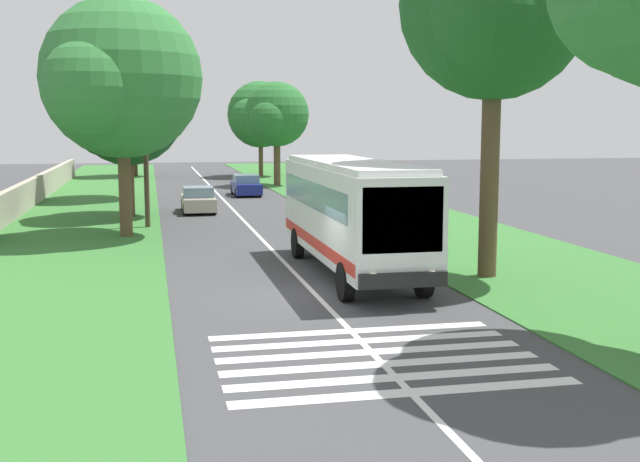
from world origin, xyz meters
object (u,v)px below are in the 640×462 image
object	(u,v)px
trailing_car_0	(198,200)
roadside_tree_left_0	(118,81)
trailing_car_1	(246,186)
roadside_tree_left_3	(122,88)
roadside_tree_left_2	(124,113)
roadside_tree_right_0	(490,10)
roadside_tree_left_1	(131,113)
roadside_tree_right_1	(275,116)
utility_pole	(145,132)
coach_bus	(351,209)
roadside_tree_right_3	(259,117)

from	to	relation	value
trailing_car_0	roadside_tree_left_0	distance (m)	11.67
trailing_car_1	roadside_tree_left_3	bearing A→B (deg)	96.43
roadside_tree_left_3	roadside_tree_left_0	bearing A→B (deg)	-178.82
roadside_tree_left_2	roadside_tree_right_0	size ratio (longest dim) A/B	0.74
roadside_tree_left_1	roadside_tree_left_2	xyz separation A→B (m)	(-32.75, -0.33, -0.34)
trailing_car_0	roadside_tree_left_0	xyz separation A→B (m)	(-9.21, 3.84, 6.04)
roadside_tree_right_1	utility_pole	size ratio (longest dim) A/B	0.93
roadside_tree_left_0	roadside_tree_right_0	distance (m)	16.73
coach_bus	trailing_car_1	distance (m)	29.42
trailing_car_0	coach_bus	bearing A→B (deg)	-168.95
roadside_tree_left_0	roadside_tree_left_1	world-z (taller)	roadside_tree_left_0
trailing_car_0	roadside_tree_left_1	world-z (taller)	roadside_tree_left_1
roadside_tree_left_3	roadside_tree_right_3	size ratio (longest dim) A/B	1.18
coach_bus	trailing_car_0	distance (m)	20.03
roadside_tree_left_1	roadside_tree_right_0	distance (m)	53.52
roadside_tree_left_3	utility_pole	size ratio (longest dim) A/B	1.18
coach_bus	roadside_tree_right_3	world-z (taller)	roadside_tree_right_3
trailing_car_0	utility_pole	xyz separation A→B (m)	(-6.26, 2.76, 3.87)
roadside_tree_right_1	utility_pole	distance (m)	26.24
roadside_tree_left_2	roadside_tree_right_3	size ratio (longest dim) A/B	0.98
roadside_tree_right_0	utility_pole	world-z (taller)	roadside_tree_right_0
roadside_tree_left_1	roadside_tree_left_0	bearing A→B (deg)	-179.57
roadside_tree_left_3	roadside_tree_right_0	world-z (taller)	roadside_tree_right_0
roadside_tree_left_2	trailing_car_0	bearing A→B (deg)	-66.17
roadside_tree_left_3	utility_pole	bearing A→B (deg)	-174.54
roadside_tree_left_2	roadside_tree_left_3	bearing A→B (deg)	2.20
utility_pole	roadside_tree_right_0	bearing A→B (deg)	-144.20
trailing_car_0	roadside_tree_right_1	bearing A→B (deg)	-21.69
utility_pole	trailing_car_1	bearing A→B (deg)	-22.35
roadside_tree_left_2	utility_pole	xyz separation A→B (m)	(-4.58, -1.04, -0.93)
trailing_car_0	roadside_tree_left_3	distance (m)	11.79
roadside_tree_left_1	roadside_tree_left_2	distance (m)	32.75
roadside_tree_left_3	trailing_car_1	bearing A→B (deg)	-83.57
trailing_car_0	roadside_tree_right_3	world-z (taller)	roadside_tree_right_3
roadside_tree_left_1	utility_pole	distance (m)	37.37
roadside_tree_left_3	roadside_tree_right_0	xyz separation A→B (m)	(-29.90, -12.09, 1.25)
trailing_car_0	roadside_tree_right_3	distance (m)	30.26
roadside_tree_left_3	roadside_tree_right_1	xyz separation A→B (m)	(9.13, -11.38, -1.71)
utility_pole	roadside_tree_right_1	bearing A→B (deg)	-22.25
roadside_tree_left_1	roadside_tree_right_3	size ratio (longest dim) A/B	1.04
roadside_tree_left_2	roadside_tree_right_1	distance (m)	22.54
trailing_car_1	roadside_tree_right_3	bearing A→B (deg)	-10.31
trailing_car_0	roadside_tree_left_3	world-z (taller)	roadside_tree_left_3
roadside_tree_left_2	roadside_tree_right_1	world-z (taller)	roadside_tree_left_2
roadside_tree_right_1	roadside_tree_left_3	bearing A→B (deg)	128.76
trailing_car_1	utility_pole	bearing A→B (deg)	157.65
coach_bus	utility_pole	size ratio (longest dim) A/B	1.28
trailing_car_0	roadside_tree_right_1	world-z (taller)	roadside_tree_right_1
roadside_tree_left_2	roadside_tree_right_1	xyz separation A→B (m)	(19.69, -10.97, 0.01)
roadside_tree_left_0	roadside_tree_right_1	distance (m)	29.39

